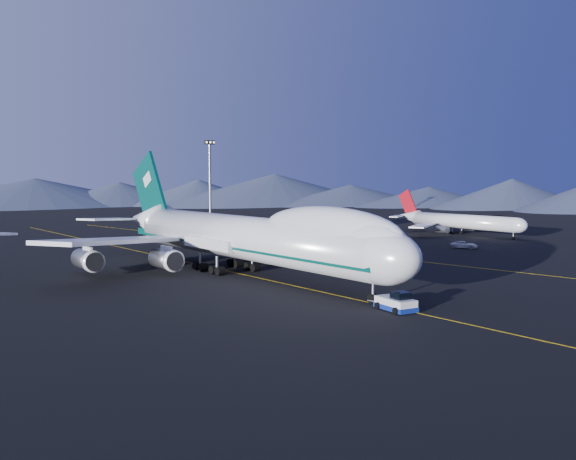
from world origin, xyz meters
TOP-DOWN VIEW (x-y plane):
  - ground at (0.00, 0.00)m, footprint 500.00×500.00m
  - taxiway_line_main at (0.00, 0.00)m, footprint 0.25×220.00m
  - taxiway_line_side at (30.00, 10.00)m, footprint 28.08×198.09m
  - boeing_747 at (0.00, 0.03)m, footprint 59.62×72.43m
  - pushback_tug at (-0.85, -30.86)m, footprint 3.49×5.31m
  - second_jet at (78.35, 21.58)m, footprint 34.44×38.91m
  - service_van at (54.66, 1.84)m, footprint 4.46×5.80m
  - floodlight_mast at (39.78, 77.22)m, footprint 3.03×2.27m

SIDE VIEW (x-z plane):
  - ground at x=0.00m, z-range 0.00..0.00m
  - taxiway_line_main at x=0.00m, z-range 0.01..0.01m
  - taxiway_line_side at x=30.00m, z-range 0.01..0.01m
  - pushback_tug at x=-0.85m, z-range -0.40..1.76m
  - service_van at x=54.66m, z-range 0.00..1.46m
  - second_jet at x=78.35m, z-range -2.19..8.89m
  - boeing_747 at x=0.00m, z-range -3.87..15.50m
  - floodlight_mast at x=39.78m, z-range 0.16..24.69m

